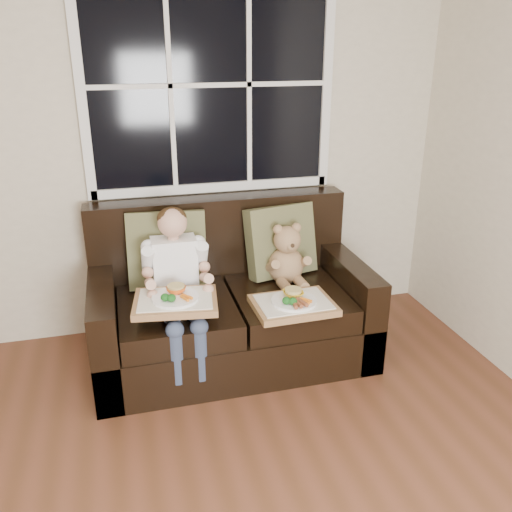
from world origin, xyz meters
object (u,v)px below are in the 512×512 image
object	(u,v)px
tray_left	(175,300)
teddy_bear	(287,258)
tray_right	(293,304)
loveseat	(229,308)
child	(177,273)

from	to	relation	value
tray_left	teddy_bear	bearing A→B (deg)	32.78
tray_right	loveseat	bearing A→B (deg)	128.69
loveseat	tray_right	size ratio (longest dim) A/B	3.58
child	tray_left	xyz separation A→B (m)	(-0.04, -0.22, -0.07)
loveseat	child	size ratio (longest dim) A/B	1.96
loveseat	tray_left	distance (m)	0.57
loveseat	child	bearing A→B (deg)	-160.33
child	tray_right	world-z (taller)	child
loveseat	teddy_bear	world-z (taller)	loveseat
teddy_bear	tray_left	xyz separation A→B (m)	(-0.76, -0.35, -0.04)
loveseat	child	distance (m)	0.49
teddy_bear	child	bearing A→B (deg)	-171.75
teddy_bear	tray_right	bearing A→B (deg)	-103.59
child	tray_left	size ratio (longest dim) A/B	1.73
loveseat	tray_right	xyz separation A→B (m)	(0.31, -0.36, 0.17)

